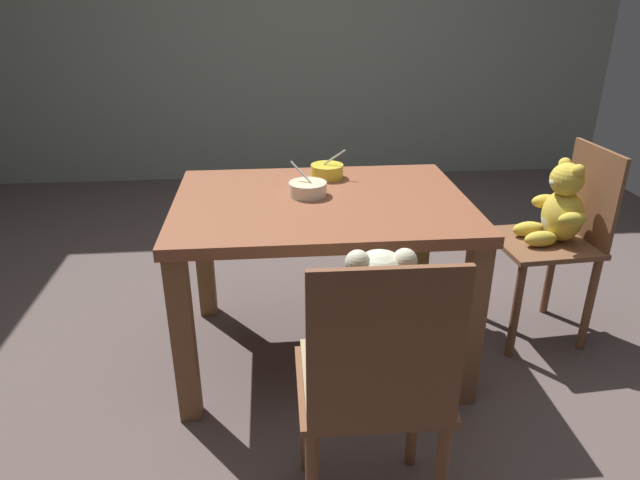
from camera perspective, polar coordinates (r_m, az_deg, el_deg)
name	(u,v)px	position (r m, az deg, el deg)	size (l,w,h in m)	color
ground_plane	(321,354)	(2.55, 0.10, -11.40)	(5.20, 5.20, 0.04)	#594B48
wall_rear	(290,1)	(4.63, -3.06, 22.98)	(5.20, 0.08, 2.73)	gray
dining_table	(321,226)	(2.25, 0.12, 1.40)	(1.14, 0.84, 0.71)	brown
teddy_chair_near_front	(375,353)	(1.51, 5.57, -11.31)	(0.41, 0.37, 0.91)	brown
teddy_chair_near_right	(558,222)	(2.61, 22.87, 1.71)	(0.42, 0.40, 0.87)	brown
porridge_bowl_cream_center	(308,188)	(2.23, -1.25, 5.22)	(0.15, 0.15, 0.13)	beige
porridge_bowl_yellow_far_center	(327,171)	(2.45, 0.72, 7.00)	(0.15, 0.14, 0.13)	yellow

